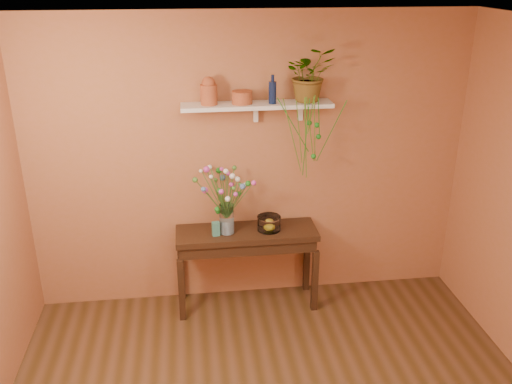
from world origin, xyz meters
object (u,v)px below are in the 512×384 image
Objects in this scene: sideboard at (247,241)px; spider_plant at (310,74)px; glass_bowl at (269,224)px; bouquet at (224,187)px; blue_bottle at (272,92)px; terracotta_jug at (209,91)px; glass_vase at (227,221)px.

spider_plant is at bearing 12.24° from sideboard.
spider_plant is 1.38m from glass_bowl.
glass_bowl is at bearing 2.05° from bouquet.
blue_bottle is at bearing 67.85° from glass_bowl.
terracotta_jug reaches higher than bouquet.
bouquet reaches higher than glass_vase.
spider_plant is at bearing 20.08° from glass_bowl.
bouquet is at bearing -168.22° from blue_bottle.
terracotta_jug is (-0.30, 0.10, 1.38)m from sideboard.
sideboard is 0.27m from glass_bowl.
spider_plant reaches higher than bouquet.
sideboard is 1.39m from blue_bottle.
sideboard is at bearing 177.52° from glass_bowl.
terracotta_jug is 1.10× the size of glass_bowl.
terracotta_jug is 0.54m from blue_bottle.
terracotta_jug is 0.51× the size of spider_plant.
glass_bowl is (-0.36, -0.13, -1.33)m from spider_plant.
glass_vase is at bearing -172.85° from sideboard.
bouquet reaches higher than sideboard.
glass_vase is (-0.18, -0.02, 0.23)m from sideboard.
glass_bowl is (0.20, -0.01, 0.17)m from sideboard.
glass_vase is (-0.42, -0.09, -1.14)m from blue_bottle.
blue_bottle is 0.36m from spider_plant.
glass_bowl is at bearing -11.73° from terracotta_jug.
spider_plant reaches higher than terracotta_jug.
terracotta_jug is 0.44× the size of bouquet.
glass_bowl is at bearing -112.15° from blue_bottle.
bouquet is (-0.02, -0.00, 0.33)m from glass_vase.
bouquet is (-0.44, -0.09, -0.81)m from blue_bottle.
spider_plant is 1.69× the size of glass_vase.
blue_bottle is at bearing 12.23° from glass_vase.
blue_bottle is 1.22m from glass_vase.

